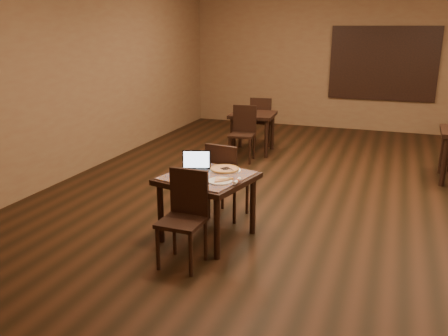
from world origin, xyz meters
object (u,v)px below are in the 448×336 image
at_px(other_table_b_chair_near, 243,130).
at_px(chair_main_far, 225,177).
at_px(other_table_b_chair_far, 261,119).
at_px(tiled_table, 207,184).
at_px(chair_main_near, 185,212).
at_px(laptop, 195,166).
at_px(other_table_b, 253,120).
at_px(pizza_pan, 225,170).

bearing_deg(other_table_b_chair_near, chair_main_far, -81.45).
bearing_deg(other_table_b_chair_far, tiled_table, 93.40).
height_order(tiled_table, other_table_b_chair_near, other_table_b_chair_near).
xyz_separation_m(chair_main_near, laptop, (-0.20, 0.72, 0.27)).
relative_size(tiled_table, chair_main_near, 1.12).
relative_size(tiled_table, other_table_b_chair_far, 1.11).
bearing_deg(other_table_b, other_table_b_chair_near, -95.36).
height_order(chair_main_near, chair_main_far, chair_main_far).
distance_m(tiled_table, pizza_pan, 0.29).
bearing_deg(laptop, other_table_b_chair_near, 78.65).
xyz_separation_m(pizza_pan, other_table_b_chair_far, (-0.76, 4.25, -0.21)).
bearing_deg(chair_main_far, other_table_b_chair_far, -72.80).
height_order(tiled_table, laptop, laptop).
distance_m(chair_main_near, other_table_b_chair_near, 4.00).
bearing_deg(laptop, pizza_pan, 4.00).
height_order(tiled_table, pizza_pan, pizza_pan).
bearing_deg(other_table_b_chair_near, chair_main_near, -85.28).
relative_size(other_table_b, other_table_b_chair_near, 0.89).
relative_size(chair_main_near, other_table_b_chair_near, 0.99).
distance_m(pizza_pan, other_table_b_chair_near, 3.19).
xyz_separation_m(tiled_table, other_table_b_chair_far, (-0.64, 4.49, -0.10)).
xyz_separation_m(chair_main_far, other_table_b_chair_near, (-0.64, 2.71, 0.00)).
bearing_deg(other_table_b, chair_main_near, -86.55).
bearing_deg(tiled_table, chair_main_near, -77.24).
xyz_separation_m(chair_main_near, pizza_pan, (0.12, 0.85, 0.21)).
distance_m(chair_main_far, laptop, 0.61).
bearing_deg(laptop, tiled_table, -46.38).
xyz_separation_m(pizza_pan, other_table_b_chair_near, (-0.77, 3.09, -0.21)).
height_order(chair_main_near, other_table_b_chair_near, other_table_b_chair_near).
distance_m(tiled_table, other_table_b_chair_near, 3.39).
distance_m(chair_main_near, pizza_pan, 0.89).
xyz_separation_m(laptop, other_table_b_chair_far, (-0.44, 4.38, -0.26)).
height_order(chair_main_far, other_table_b, chair_main_far).
distance_m(chair_main_far, other_table_b, 3.35).
bearing_deg(laptop, chair_main_near, -93.53).
bearing_deg(other_table_b_chair_near, laptop, -86.73).
xyz_separation_m(laptop, other_table_b_chair_near, (-0.45, 3.23, -0.26)).
bearing_deg(pizza_pan, chair_main_far, 109.45).
bearing_deg(other_table_b, other_table_b_chair_far, 84.64).
bearing_deg(other_table_b, chair_main_far, -83.83).
distance_m(laptop, other_table_b_chair_near, 3.27).
relative_size(chair_main_near, chair_main_far, 0.99).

